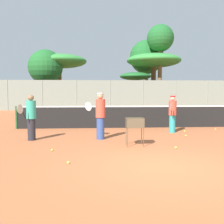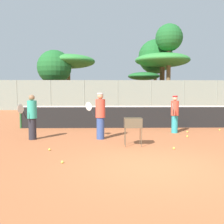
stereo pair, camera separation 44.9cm
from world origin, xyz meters
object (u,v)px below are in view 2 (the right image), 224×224
object	(u,v)px
player_white_outfit	(175,114)
player_yellow_shirt	(32,117)
player_red_cap	(100,115)
ball_cart	(133,125)
tennis_net	(129,116)

from	to	relation	value
player_white_outfit	player_yellow_shirt	distance (m)	5.78
player_red_cap	player_yellow_shirt	size ratio (longest dim) A/B	1.04
player_red_cap	ball_cart	world-z (taller)	player_red_cap
player_white_outfit	player_yellow_shirt	world-z (taller)	player_yellow_shirt
player_white_outfit	ball_cart	world-z (taller)	player_white_outfit
player_red_cap	player_yellow_shirt	xyz separation A→B (m)	(-2.48, -0.05, -0.04)
player_white_outfit	player_yellow_shirt	xyz separation A→B (m)	(-5.60, -1.43, 0.02)
player_yellow_shirt	ball_cart	bearing A→B (deg)	101.05
player_white_outfit	player_red_cap	xyz separation A→B (m)	(-3.12, -1.38, 0.06)
tennis_net	player_yellow_shirt	size ratio (longest dim) A/B	6.42
tennis_net	player_red_cap	xyz separation A→B (m)	(-1.34, -2.97, 0.33)
tennis_net	ball_cart	world-z (taller)	tennis_net
tennis_net	player_yellow_shirt	world-z (taller)	player_yellow_shirt
player_red_cap	ball_cart	distance (m)	1.69
player_red_cap	ball_cart	xyz separation A→B (m)	(1.08, -1.28, -0.21)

